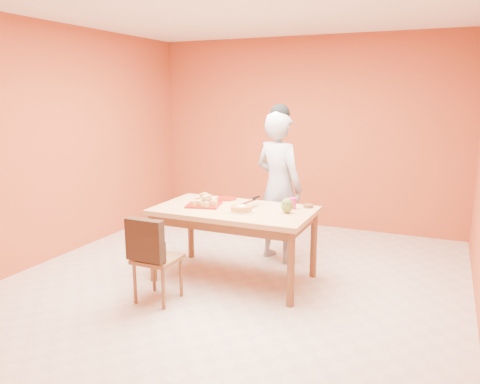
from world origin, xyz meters
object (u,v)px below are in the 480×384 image
at_px(person, 279,187).
at_px(sponge_cake, 241,209).
at_px(pastry_platter, 204,204).
at_px(checker_tin, 308,206).
at_px(egg_ornament, 287,206).
at_px(magenta_glass, 292,203).
at_px(dining_table, 234,217).
at_px(red_dinner_plate, 226,199).
at_px(dining_chair, 156,257).

xyz_separation_m(person, sponge_cake, (-0.08, -0.86, -0.06)).
height_order(pastry_platter, checker_tin, checker_tin).
xyz_separation_m(person, egg_ornament, (0.34, -0.71, -0.02)).
bearing_deg(person, magenta_glass, 142.99).
xyz_separation_m(dining_table, magenta_glass, (0.55, 0.23, 0.15)).
relative_size(red_dinner_plate, checker_tin, 2.25).
relative_size(person, checker_tin, 16.93).
distance_m(dining_table, red_dinner_plate, 0.44).
bearing_deg(checker_tin, red_dinner_plate, 179.80).
height_order(pastry_platter, egg_ornament, egg_ornament).
relative_size(egg_ornament, checker_tin, 1.47).
distance_m(red_dinner_plate, checker_tin, 0.93).
bearing_deg(checker_tin, person, 138.89).
xyz_separation_m(pastry_platter, egg_ornament, (0.89, 0.05, 0.06)).
bearing_deg(pastry_platter, dining_table, 1.79).
distance_m(red_dinner_plate, sponge_cake, 0.60).
height_order(person, red_dinner_plate, person).
relative_size(dining_chair, person, 0.48).
bearing_deg(magenta_glass, red_dinner_plate, 171.25).
relative_size(red_dinner_plate, magenta_glass, 2.02).
relative_size(dining_chair, checker_tin, 8.18).
relative_size(dining_table, pastry_platter, 4.79).
relative_size(person, magenta_glass, 15.17).
bearing_deg(pastry_platter, checker_tin, 19.32).
bearing_deg(red_dinner_plate, pastry_platter, -103.24).
xyz_separation_m(magenta_glass, checker_tin, (0.13, 0.12, -0.04)).
xyz_separation_m(egg_ornament, magenta_glass, (-0.01, 0.19, -0.02)).
bearing_deg(magenta_glass, sponge_cake, -140.78).
bearing_deg(dining_chair, red_dinner_plate, 80.94).
xyz_separation_m(dining_chair, red_dinner_plate, (0.18, 1.13, 0.34)).
xyz_separation_m(dining_table, dining_chair, (-0.43, -0.78, -0.24)).
bearing_deg(checker_tin, magenta_glass, -138.23).
bearing_deg(dining_table, egg_ornament, 3.94).
relative_size(person, pastry_platter, 5.14).
distance_m(dining_chair, sponge_cake, 0.95).
distance_m(sponge_cake, egg_ornament, 0.45).
relative_size(sponge_cake, magenta_glass, 1.86).
relative_size(dining_table, sponge_cake, 7.60).
relative_size(dining_table, egg_ornament, 10.73).
distance_m(red_dinner_plate, magenta_glass, 0.81).
distance_m(person, pastry_platter, 0.95).
bearing_deg(pastry_platter, magenta_glass, 15.03).
height_order(dining_table, person, person).
bearing_deg(checker_tin, dining_table, -152.98).
xyz_separation_m(dining_table, checker_tin, (0.68, 0.35, 0.11)).
relative_size(dining_table, dining_chair, 1.93).
xyz_separation_m(sponge_cake, egg_ornament, (0.42, 0.15, 0.04)).
bearing_deg(egg_ornament, dining_chair, -145.32).
height_order(person, pastry_platter, person).
bearing_deg(sponge_cake, dining_table, 139.69).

